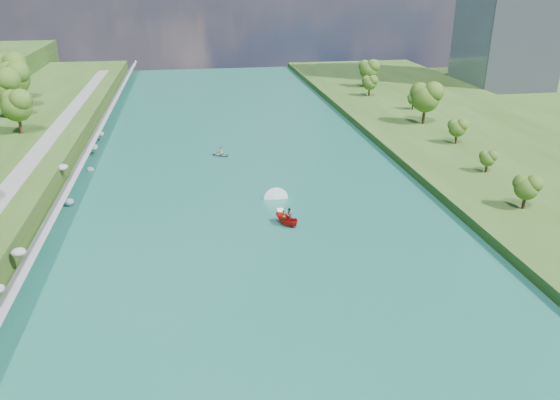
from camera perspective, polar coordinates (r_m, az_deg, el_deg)
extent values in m
plane|color=#2D5119|center=(61.88, -1.45, -7.08)|extent=(260.00, 260.00, 0.00)
cube|color=#185D4D|center=(79.73, -3.46, 0.01)|extent=(55.00, 240.00, 0.10)
cube|color=#2D5119|center=(97.37, 26.90, 2.21)|extent=(44.00, 240.00, 1.50)
cube|color=slate|center=(80.92, -22.00, 0.00)|extent=(3.54, 236.00, 4.05)
ellipsoid|color=gray|center=(64.96, -25.64, -4.96)|extent=(1.58, 1.33, 0.99)
ellipsoid|color=gray|center=(73.60, -23.28, -2.69)|extent=(1.38, 1.42, 0.77)
ellipsoid|color=gray|center=(83.08, -21.16, -0.20)|extent=(1.27, 1.47, 0.99)
ellipsoid|color=gray|center=(89.92, -21.75, 3.19)|extent=(1.58, 2.01, 0.90)
ellipsoid|color=gray|center=(97.09, -19.23, 2.98)|extent=(1.29, 1.25, 1.02)
ellipsoid|color=gray|center=(105.15, -18.92, 5.22)|extent=(1.63, 1.64, 1.28)
ellipsoid|color=gray|center=(113.75, -18.26, 6.56)|extent=(1.44, 1.59, 1.00)
cube|color=gray|center=(82.11, -26.69, 0.84)|extent=(3.00, 200.00, 0.10)
ellipsoid|color=#2F5416|center=(110.19, -25.79, 8.69)|extent=(5.76, 5.76, 9.60)
ellipsoid|color=#2F5416|center=(123.56, -26.92, 10.33)|extent=(7.12, 7.12, 11.87)
ellipsoid|color=#2F5416|center=(132.39, -26.04, 11.15)|extent=(7.09, 7.09, 11.81)
ellipsoid|color=#2F5416|center=(141.68, -26.32, 11.89)|extent=(7.58, 7.58, 12.63)
ellipsoid|color=#2F5416|center=(79.03, 24.34, 1.06)|extent=(3.37, 3.37, 5.61)
ellipsoid|color=#2F5416|center=(91.77, 20.88, 3.99)|extent=(2.57, 2.57, 4.29)
ellipsoid|color=#2F5416|center=(105.79, 18.02, 7.06)|extent=(3.31, 3.31, 5.52)
ellipsoid|color=#2F5416|center=(118.17, 14.96, 10.14)|extent=(6.17, 6.17, 10.28)
ellipsoid|color=#2F5416|center=(131.06, 13.75, 10.11)|extent=(2.65, 2.65, 4.42)
ellipsoid|color=#2F5416|center=(143.90, 9.35, 11.90)|extent=(3.74, 3.74, 6.23)
ellipsoid|color=#2F5416|center=(155.38, 9.23, 13.17)|extent=(5.32, 5.32, 8.86)
imported|color=#B3110E|center=(71.41, 0.68, -2.06)|extent=(3.34, 3.95, 1.47)
imported|color=#66605B|center=(70.76, 0.42, -1.81)|extent=(0.75, 0.56, 1.87)
imported|color=#66605B|center=(71.74, 1.01, -1.51)|extent=(1.05, 0.96, 1.74)
cube|color=white|center=(74.40, 0.28, -1.60)|extent=(0.90, 5.00, 0.06)
imported|color=gray|center=(99.42, -6.17, 4.79)|extent=(3.93, 3.74, 0.66)
imported|color=#66605B|center=(99.22, -6.18, 5.15)|extent=(0.82, 0.65, 1.47)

